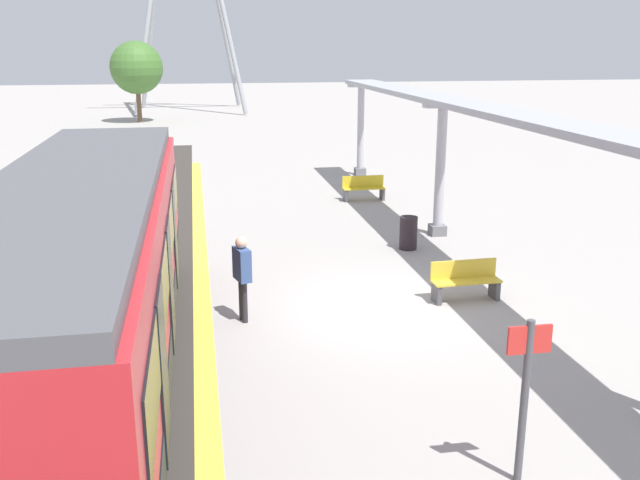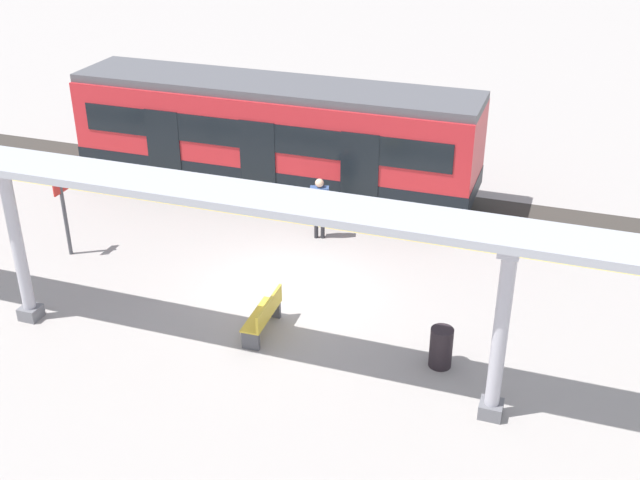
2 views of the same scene
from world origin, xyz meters
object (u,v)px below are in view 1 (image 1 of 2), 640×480
Objects in this scene: trash_bin at (408,233)px; platform_info_sign at (525,386)px; bench_near_end at (465,280)px; canopy_pillar_fourth at (361,130)px; bench_far_end at (364,188)px; passenger_waiting_near_edge at (242,269)px; train_near_carriage at (84,280)px; canopy_pillar_third at (440,170)px.

platform_info_sign reaches higher than trash_bin.
platform_info_sign is at bearing -105.62° from bench_near_end.
canopy_pillar_fourth is 2.52× the size of bench_far_end.
canopy_pillar_fourth reaches higher than passenger_waiting_near_edge.
trash_bin is at bearing -96.58° from canopy_pillar_fourth.
passenger_waiting_near_edge is (-6.03, -15.31, -0.82)m from canopy_pillar_fourth.
canopy_pillar_fourth is 21.47m from platform_info_sign.
passenger_waiting_near_edge reaches higher than bench_far_end.
bench_near_end is 0.86× the size of passenger_waiting_near_edge.
bench_near_end is 0.69× the size of platform_info_sign.
trash_bin is at bearing 80.56° from platform_info_sign.
train_near_carriage is 3.26× the size of canopy_pillar_third.
passenger_waiting_near_edge is (-6.03, -5.55, -0.82)m from canopy_pillar_third.
passenger_waiting_near_edge is at bearing -137.81° from trash_bin.
bench_near_end is at bearing -94.62° from canopy_pillar_fourth.
trash_bin is at bearing 90.89° from bench_near_end.
bench_far_end is (0.19, 10.12, 0.00)m from bench_near_end.
passenger_waiting_near_edge is at bearing 42.14° from train_near_carriage.
canopy_pillar_third reaches higher than bench_far_end.
platform_info_sign is (-2.98, -11.49, -0.59)m from canopy_pillar_third.
bench_far_end is at bearing 88.90° from bench_near_end.
passenger_waiting_near_edge is (-3.06, 5.94, -0.23)m from platform_info_sign.
bench_far_end is at bearing -101.90° from canopy_pillar_fourth.
bench_near_end is at bearing -103.15° from canopy_pillar_third.
train_near_carriage is 6.72m from platform_info_sign.
passenger_waiting_near_edge is at bearing -175.49° from bench_near_end.
canopy_pillar_third is at bearing -90.00° from canopy_pillar_fourth.
trash_bin reaches higher than bench_far_end.
canopy_pillar_fourth is at bearing 90.00° from canopy_pillar_third.
platform_info_sign is 1.25× the size of passenger_waiting_near_edge.
passenger_waiting_near_edge is at bearing -115.54° from bench_far_end.
bench_far_end is (7.61, 12.85, -1.39)m from train_near_carriage.
train_near_carriage is 5.61× the size of platform_info_sign.
canopy_pillar_fourth is 11.17m from trash_bin.
train_near_carriage is 8.16× the size of bench_near_end.
trash_bin is (-0.26, -6.19, 0.01)m from bench_far_end.
bench_near_end is 10.13m from bench_far_end.
platform_info_sign is 6.69m from passenger_waiting_near_edge.
canopy_pillar_fourth is (8.63, 17.66, 0.09)m from train_near_carriage.
train_near_carriage is 19.66m from canopy_pillar_fourth.
bench_far_end is (-1.01, 4.95, -1.48)m from canopy_pillar_third.
passenger_waiting_near_edge is (-5.02, -10.50, 0.66)m from bench_far_end.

